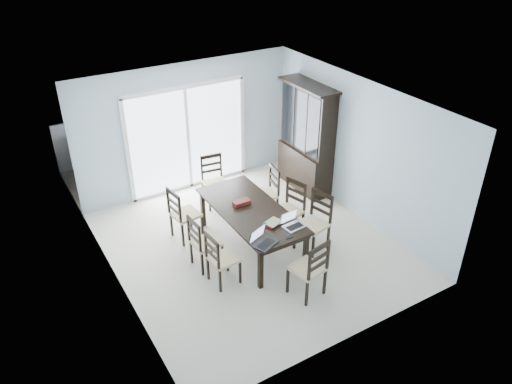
# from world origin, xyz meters

# --- Properties ---
(floor) EXTENTS (5.00, 5.00, 0.00)m
(floor) POSITION_xyz_m (0.00, 0.00, 0.00)
(floor) COLOR silver
(floor) RESTS_ON ground
(ceiling) EXTENTS (5.00, 5.00, 0.00)m
(ceiling) POSITION_xyz_m (0.00, 0.00, 2.60)
(ceiling) COLOR white
(ceiling) RESTS_ON back_wall
(back_wall) EXTENTS (4.50, 0.02, 2.60)m
(back_wall) POSITION_xyz_m (0.00, 2.50, 1.30)
(back_wall) COLOR #AABECB
(back_wall) RESTS_ON floor
(wall_left) EXTENTS (0.02, 5.00, 2.60)m
(wall_left) POSITION_xyz_m (-2.25, 0.00, 1.30)
(wall_left) COLOR #AABECB
(wall_left) RESTS_ON floor
(wall_right) EXTENTS (0.02, 5.00, 2.60)m
(wall_right) POSITION_xyz_m (2.25, 0.00, 1.30)
(wall_right) COLOR #AABECB
(wall_right) RESTS_ON floor
(balcony) EXTENTS (4.50, 2.00, 0.10)m
(balcony) POSITION_xyz_m (0.00, 3.50, -0.05)
(balcony) COLOR gray
(balcony) RESTS_ON ground
(railing) EXTENTS (4.50, 0.06, 1.10)m
(railing) POSITION_xyz_m (0.00, 4.50, 0.55)
(railing) COLOR #99999E
(railing) RESTS_ON balcony
(dining_table) EXTENTS (1.00, 2.20, 0.75)m
(dining_table) POSITION_xyz_m (0.00, 0.00, 0.67)
(dining_table) COLOR black
(dining_table) RESTS_ON floor
(china_hutch) EXTENTS (0.50, 1.38, 2.20)m
(china_hutch) POSITION_xyz_m (2.02, 1.25, 1.07)
(china_hutch) COLOR black
(china_hutch) RESTS_ON floor
(sliding_door) EXTENTS (2.52, 0.05, 2.18)m
(sliding_door) POSITION_xyz_m (0.00, 2.48, 1.09)
(sliding_door) COLOR silver
(sliding_door) RESTS_ON floor
(chair_left_near) EXTENTS (0.44, 0.43, 1.06)m
(chair_left_near) POSITION_xyz_m (-0.92, -0.59, 0.56)
(chair_left_near) COLOR black
(chair_left_near) RESTS_ON floor
(chair_left_mid) EXTENTS (0.45, 0.43, 1.09)m
(chair_left_mid) POSITION_xyz_m (-0.97, -0.08, 0.58)
(chair_left_mid) COLOR black
(chair_left_mid) RESTS_ON floor
(chair_left_far) EXTENTS (0.49, 0.48, 1.16)m
(chair_left_far) POSITION_xyz_m (-0.93, 0.81, 0.61)
(chair_left_far) COLOR black
(chair_left_far) RESTS_ON floor
(chair_right_near) EXTENTS (0.55, 0.54, 1.19)m
(chair_right_near) POSITION_xyz_m (0.95, -0.56, 0.63)
(chair_right_near) COLOR black
(chair_right_near) RESTS_ON floor
(chair_right_mid) EXTENTS (0.55, 0.54, 1.17)m
(chair_right_mid) POSITION_xyz_m (0.82, -0.01, 0.62)
(chair_right_mid) COLOR black
(chair_right_mid) RESTS_ON floor
(chair_right_far) EXTENTS (0.50, 0.49, 1.14)m
(chair_right_far) POSITION_xyz_m (0.80, 0.70, 0.60)
(chair_right_far) COLOR black
(chair_right_far) RESTS_ON floor
(chair_end_near) EXTENTS (0.51, 0.52, 1.16)m
(chair_end_near) POSITION_xyz_m (0.12, -1.56, 0.61)
(chair_end_near) COLOR black
(chair_end_near) RESTS_ON floor
(chair_end_far) EXTENTS (0.48, 0.49, 1.14)m
(chair_end_far) POSITION_xyz_m (0.12, 1.64, 0.61)
(chair_end_far) COLOR black
(chair_end_far) RESTS_ON floor
(laptop_dark) EXTENTS (0.43, 0.37, 0.25)m
(laptop_dark) POSITION_xyz_m (-0.31, -0.96, 0.81)
(laptop_dark) COLOR black
(laptop_dark) RESTS_ON dining_table
(laptop_silver) EXTENTS (0.36, 0.26, 0.23)m
(laptop_silver) POSITION_xyz_m (0.32, -0.80, 0.81)
(laptop_silver) COLOR #BABABC
(laptop_silver) RESTS_ON dining_table
(book_stack) EXTENTS (0.31, 0.27, 0.04)m
(book_stack) POSITION_xyz_m (0.07, -0.56, 0.77)
(book_stack) COLOR maroon
(book_stack) RESTS_ON dining_table
(cell_phone) EXTENTS (0.11, 0.06, 0.01)m
(cell_phone) POSITION_xyz_m (0.09, -1.00, 0.76)
(cell_phone) COLOR black
(cell_phone) RESTS_ON dining_table
(game_box) EXTENTS (0.29, 0.15, 0.07)m
(game_box) POSITION_xyz_m (-0.06, 0.22, 0.79)
(game_box) COLOR #501011
(game_box) RESTS_ON dining_table
(hot_tub) EXTENTS (2.12, 1.98, 0.94)m
(hot_tub) POSITION_xyz_m (-0.89, 3.57, 0.47)
(hot_tub) COLOR brown
(hot_tub) RESTS_ON balcony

